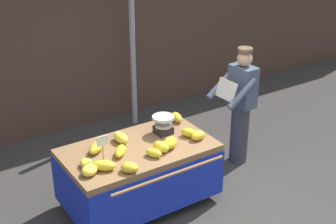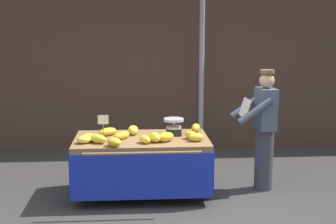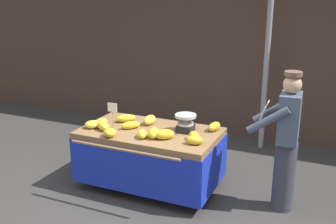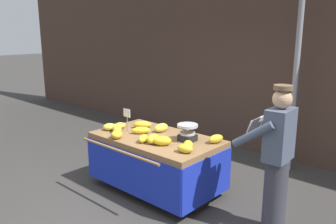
% 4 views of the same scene
% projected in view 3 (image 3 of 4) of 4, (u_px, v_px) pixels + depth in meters
% --- Properties ---
extents(ground_plane, '(60.00, 60.00, 0.00)m').
position_uv_depth(ground_plane, '(156.00, 212.00, 4.82)').
color(ground_plane, '#383533').
extents(back_wall, '(16.00, 0.24, 3.89)m').
position_uv_depth(back_wall, '(232.00, 29.00, 7.01)').
color(back_wall, '#473328').
rests_on(back_wall, ground).
extents(street_pole, '(0.09, 0.09, 2.82)m').
position_uv_depth(street_pole, '(266.00, 66.00, 6.43)').
color(street_pole, gray).
rests_on(street_pole, ground).
extents(banana_cart, '(1.83, 1.25, 0.81)m').
position_uv_depth(banana_cart, '(150.00, 145.00, 5.30)').
color(banana_cart, olive).
rests_on(banana_cart, ground).
extents(weighing_scale, '(0.28, 0.28, 0.24)m').
position_uv_depth(weighing_scale, '(186.00, 123.00, 5.15)').
color(weighing_scale, black).
rests_on(weighing_scale, banana_cart).
extents(price_sign, '(0.14, 0.01, 0.34)m').
position_uv_depth(price_sign, '(112.00, 110.00, 5.28)').
color(price_sign, '#997A51').
rests_on(price_sign, banana_cart).
extents(banana_bunch_0, '(0.17, 0.26, 0.11)m').
position_uv_depth(banana_bunch_0, '(214.00, 127.00, 5.21)').
color(banana_bunch_0, gold).
rests_on(banana_bunch_0, banana_cart).
extents(banana_bunch_1, '(0.31, 0.29, 0.11)m').
position_uv_depth(banana_bunch_1, '(126.00, 118.00, 5.56)').
color(banana_bunch_1, gold).
rests_on(banana_bunch_1, banana_cart).
extents(banana_bunch_2, '(0.26, 0.26, 0.10)m').
position_uv_depth(banana_bunch_2, '(92.00, 124.00, 5.31)').
color(banana_bunch_2, yellow).
rests_on(banana_bunch_2, banana_cart).
extents(banana_bunch_3, '(0.20, 0.24, 0.10)m').
position_uv_depth(banana_bunch_3, '(142.00, 134.00, 4.95)').
color(banana_bunch_3, yellow).
rests_on(banana_bunch_3, banana_cart).
extents(banana_bunch_4, '(0.29, 0.27, 0.11)m').
position_uv_depth(banana_bunch_4, '(103.00, 126.00, 5.24)').
color(banana_bunch_4, yellow).
rests_on(banana_bunch_4, banana_cart).
extents(banana_bunch_5, '(0.26, 0.28, 0.10)m').
position_uv_depth(banana_bunch_5, '(131.00, 125.00, 5.29)').
color(banana_bunch_5, gold).
rests_on(banana_bunch_5, banana_cart).
extents(banana_bunch_6, '(0.16, 0.27, 0.12)m').
position_uv_depth(banana_bunch_6, '(150.00, 120.00, 5.46)').
color(banana_bunch_6, yellow).
rests_on(banana_bunch_6, banana_cart).
extents(banana_bunch_7, '(0.23, 0.18, 0.11)m').
position_uv_depth(banana_bunch_7, '(195.00, 140.00, 4.74)').
color(banana_bunch_7, gold).
rests_on(banana_bunch_7, banana_cart).
extents(banana_bunch_8, '(0.15, 0.23, 0.09)m').
position_uv_depth(banana_bunch_8, '(101.00, 122.00, 5.42)').
color(banana_bunch_8, yellow).
rests_on(banana_bunch_8, banana_cart).
extents(banana_bunch_9, '(0.22, 0.24, 0.11)m').
position_uv_depth(banana_bunch_9, '(194.00, 136.00, 4.87)').
color(banana_bunch_9, gold).
rests_on(banana_bunch_9, banana_cart).
extents(banana_bunch_10, '(0.25, 0.26, 0.11)m').
position_uv_depth(banana_bunch_10, '(110.00, 133.00, 4.99)').
color(banana_bunch_10, gold).
rests_on(banana_bunch_10, banana_cart).
extents(banana_bunch_11, '(0.19, 0.25, 0.13)m').
position_uv_depth(banana_bunch_11, '(154.00, 133.00, 4.95)').
color(banana_bunch_11, yellow).
rests_on(banana_bunch_11, banana_cart).
extents(banana_bunch_12, '(0.29, 0.27, 0.12)m').
position_uv_depth(banana_bunch_12, '(165.00, 134.00, 4.91)').
color(banana_bunch_12, gold).
rests_on(banana_bunch_12, banana_cart).
extents(vendor_person, '(0.59, 0.53, 1.71)m').
position_uv_depth(vendor_person, '(286.00, 142.00, 4.67)').
color(vendor_person, '#383842').
rests_on(vendor_person, ground).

